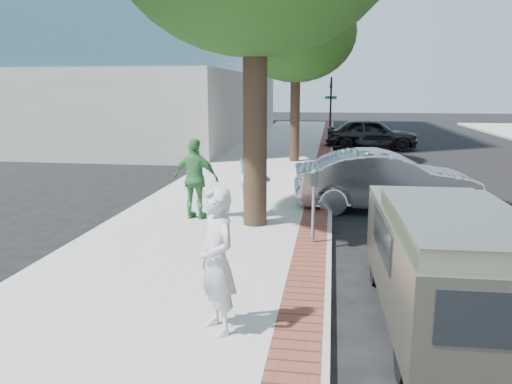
% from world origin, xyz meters
% --- Properties ---
extents(ground, '(120.00, 120.00, 0.00)m').
position_xyz_m(ground, '(0.00, 0.00, 0.00)').
color(ground, black).
rests_on(ground, ground).
extents(sidewalk, '(5.00, 60.00, 0.15)m').
position_xyz_m(sidewalk, '(-1.50, 8.00, 0.07)').
color(sidewalk, '#9E9991').
rests_on(sidewalk, ground).
extents(brick_strip, '(0.60, 60.00, 0.01)m').
position_xyz_m(brick_strip, '(0.70, 8.00, 0.15)').
color(brick_strip, brown).
rests_on(brick_strip, sidewalk).
extents(curb, '(0.10, 60.00, 0.15)m').
position_xyz_m(curb, '(1.05, 8.00, 0.07)').
color(curb, gray).
rests_on(curb, ground).
extents(office_base, '(18.20, 22.20, 4.00)m').
position_xyz_m(office_base, '(-13.00, 22.00, 2.00)').
color(office_base, gray).
rests_on(office_base, ground).
extents(signal_near, '(0.70, 0.15, 3.80)m').
position_xyz_m(signal_near, '(0.90, 22.00, 2.25)').
color(signal_near, black).
rests_on(signal_near, ground).
extents(tree_far, '(4.80, 4.80, 7.14)m').
position_xyz_m(tree_far, '(-0.50, 12.00, 5.30)').
color(tree_far, black).
rests_on(tree_far, sidewalk).
extents(parking_meter, '(0.12, 0.32, 1.47)m').
position_xyz_m(parking_meter, '(0.73, 0.70, 1.21)').
color(parking_meter, gray).
rests_on(parking_meter, sidewalk).
extents(person_gray, '(0.75, 0.79, 1.82)m').
position_xyz_m(person_gray, '(-0.29, -3.13, 1.06)').
color(person_gray, silver).
rests_on(person_gray, sidewalk).
extents(person_officer, '(1.07, 1.15, 1.88)m').
position_xyz_m(person_officer, '(-0.74, 2.69, 1.09)').
color(person_officer, '#93B3E3').
rests_on(person_officer, sidewalk).
extents(person_green, '(1.15, 0.60, 1.87)m').
position_xyz_m(person_green, '(-2.02, 2.18, 1.08)').
color(person_green, '#3D8745').
rests_on(person_green, sidewalk).
extents(sedan_silver, '(4.85, 2.13, 1.55)m').
position_xyz_m(sedan_silver, '(2.45, 4.33, 0.77)').
color(sedan_silver, '#AFB1B6').
rests_on(sedan_silver, ground).
extents(bg_car, '(4.77, 2.03, 1.61)m').
position_xyz_m(bg_car, '(3.08, 18.08, 0.80)').
color(bg_car, black).
rests_on(bg_car, ground).
extents(van, '(1.80, 4.47, 1.63)m').
position_xyz_m(van, '(2.60, -2.12, 0.89)').
color(van, gray).
rests_on(van, ground).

